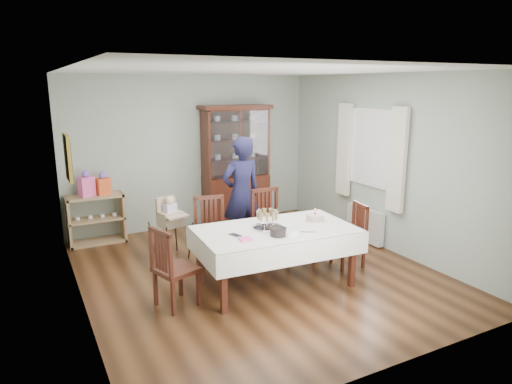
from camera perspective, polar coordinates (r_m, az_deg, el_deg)
floor at (r=6.41m, az=0.09°, el=-9.96°), size 5.00×5.00×0.00m
room_shell at (r=6.42m, az=-2.11°, el=5.89°), size 5.00×5.00×5.00m
dining_table at (r=5.89m, az=2.45°, el=-8.06°), size 2.06×1.27×0.76m
china_cabinet at (r=8.36m, az=-2.54°, el=3.59°), size 1.30×0.48×2.18m
sideboard at (r=7.85m, az=-19.34°, el=-3.22°), size 0.90×0.38×0.80m
picture_frame at (r=6.10m, az=-22.49°, el=3.99°), size 0.04×0.48×0.58m
window at (r=7.48m, az=14.31°, el=5.35°), size 0.04×1.02×1.22m
curtain_left at (r=7.00m, az=17.26°, el=3.83°), size 0.07×0.30×1.55m
curtain_right at (r=7.92m, az=10.96°, el=5.21°), size 0.07×0.30×1.55m
radiator at (r=7.70m, az=13.45°, el=-3.92°), size 0.10×0.80×0.55m
chair_far_left at (r=6.44m, az=-5.41°, el=-7.01°), size 0.52×0.52×1.01m
chair_far_right at (r=6.79m, az=1.81°, el=-5.84°), size 0.47×0.47×1.03m
chair_end_left at (r=5.47m, az=-10.04°, el=-11.10°), size 0.55×0.55×0.97m
chair_end_right at (r=6.68m, az=11.49°, el=-6.80°), size 0.46×0.46×0.90m
woman at (r=6.98m, az=-1.85°, el=-0.30°), size 0.67×0.46×1.78m
high_chair at (r=6.88m, az=-10.56°, el=-5.22°), size 0.52×0.52×0.95m
champagne_tray at (r=5.76m, az=1.43°, el=-3.82°), size 0.38×0.38×0.23m
birthday_cake at (r=6.09m, az=7.38°, el=-3.23°), size 0.26×0.26×0.18m
plate_stack_dark at (r=5.49m, az=2.81°, el=-4.99°), size 0.24×0.24×0.10m
plate_stack_white at (r=5.52m, az=4.43°, el=-4.98°), size 0.26×0.26×0.09m
napkin_stack at (r=5.34m, az=-1.30°, el=-5.93°), size 0.16×0.16×0.02m
cutlery at (r=5.49m, az=-3.00°, el=-5.45°), size 0.16×0.19×0.01m
cake_knife at (r=5.65m, az=6.15°, el=-4.98°), size 0.23×0.16×0.01m
gift_bag_pink at (r=7.68m, az=-20.43°, el=0.87°), size 0.27×0.22×0.43m
gift_bag_orange at (r=7.72m, az=-18.55°, el=0.92°), size 0.24×0.19×0.38m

